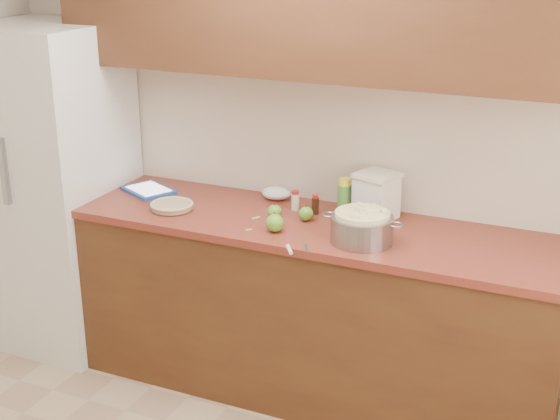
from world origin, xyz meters
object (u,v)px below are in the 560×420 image
at_px(pie, 172,206).
at_px(tablet, 149,190).
at_px(colander, 362,228).
at_px(flour_canister, 376,195).

distance_m(pie, tablet, 0.32).
bearing_deg(colander, tablet, 170.71).
xyz_separation_m(colander, tablet, (-1.27, 0.21, -0.06)).
xyz_separation_m(flour_canister, tablet, (-1.24, -0.11, -0.11)).
height_order(pie, colander, colander).
relative_size(colander, flour_canister, 1.64).
bearing_deg(flour_canister, tablet, -174.75).
bearing_deg(pie, tablet, 143.96).
bearing_deg(flour_canister, colander, -84.03).
distance_m(pie, flour_canister, 1.03).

